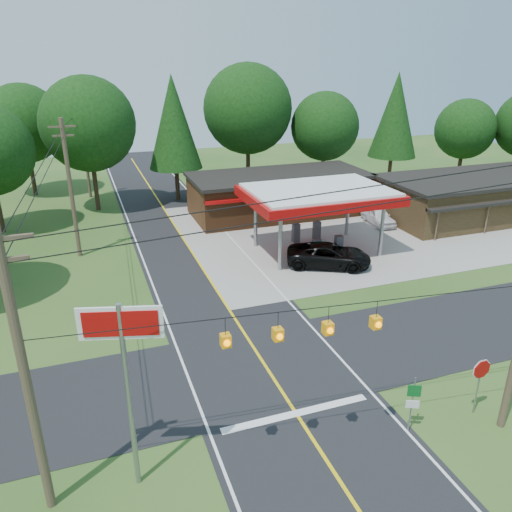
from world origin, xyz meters
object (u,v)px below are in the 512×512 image
object	(u,v)px
suv_car	(329,256)
octagonal_stop_sign	(481,373)
big_stop_sign	(124,355)
gas_canopy	(319,197)
sedan_car	(378,216)

from	to	relation	value
suv_car	octagonal_stop_sign	size ratio (longest dim) A/B	2.24
big_stop_sign	octagonal_stop_sign	world-z (taller)	big_stop_sign
gas_canopy	sedan_car	xyz separation A→B (m)	(8.00, 4.00, -3.55)
gas_canopy	big_stop_sign	bearing A→B (deg)	-130.98
gas_canopy	big_stop_sign	world-z (taller)	big_stop_sign
big_stop_sign	sedan_car	bearing A→B (deg)	42.95
sedan_car	big_stop_sign	xyz separation A→B (m)	(-23.65, -22.01, 4.50)
sedan_car	octagonal_stop_sign	bearing A→B (deg)	-109.10
sedan_car	big_stop_sign	bearing A→B (deg)	-132.67
octagonal_stop_sign	gas_canopy	bearing A→B (deg)	84.00
gas_canopy	suv_car	world-z (taller)	gas_canopy
suv_car	sedan_car	world-z (taller)	suv_car
sedan_car	big_stop_sign	world-z (taller)	big_stop_sign
big_stop_sign	gas_canopy	bearing A→B (deg)	49.02
suv_car	octagonal_stop_sign	world-z (taller)	octagonal_stop_sign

